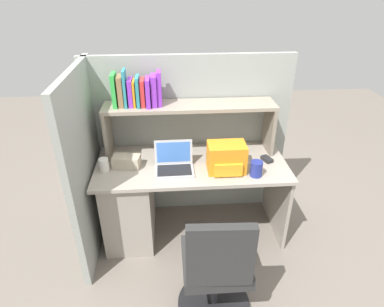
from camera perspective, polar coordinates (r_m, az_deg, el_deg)
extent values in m
plane|color=slate|center=(3.19, -0.07, -13.02)|extent=(8.00, 8.00, 0.00)
cube|color=#AAA093|center=(2.76, -0.08, -1.94)|extent=(1.60, 0.70, 0.03)
cube|color=#9D9388|center=(2.98, -10.78, -8.33)|extent=(0.40, 0.64, 0.70)
cube|color=#9D9388|center=(3.11, 14.53, -7.10)|extent=(0.03, 0.64, 0.70)
cube|color=#939991|center=(3.06, -0.59, 2.68)|extent=(1.84, 0.05, 1.55)
cube|color=#939991|center=(2.77, -17.86, -1.99)|extent=(0.05, 1.06, 1.55)
cube|color=gray|center=(2.87, -14.46, 3.49)|extent=(0.03, 0.28, 0.42)
cube|color=gray|center=(2.96, 13.33, 4.37)|extent=(0.03, 0.28, 0.42)
cube|color=gray|center=(2.74, -0.39, 8.31)|extent=(1.44, 0.28, 0.03)
cube|color=green|center=(2.73, -13.39, 10.73)|extent=(0.03, 0.16, 0.27)
cube|color=olive|center=(2.73, -12.34, 10.60)|extent=(0.04, 0.14, 0.25)
cube|color=teal|center=(2.71, -11.61, 11.10)|extent=(0.02, 0.14, 0.30)
cube|color=purple|center=(2.72, -10.67, 10.44)|extent=(0.03, 0.15, 0.22)
cube|color=orange|center=(2.72, -10.04, 10.33)|extent=(0.02, 0.14, 0.21)
cube|color=teal|center=(2.70, -9.41, 10.65)|extent=(0.03, 0.15, 0.24)
cube|color=red|center=(2.71, -8.60, 10.50)|extent=(0.04, 0.15, 0.22)
cube|color=purple|center=(2.69, -7.66, 10.59)|extent=(0.03, 0.18, 0.23)
cube|color=purple|center=(2.69, -6.64, 10.88)|extent=(0.04, 0.15, 0.25)
cube|color=purple|center=(2.70, -5.74, 11.26)|extent=(0.03, 0.14, 0.28)
cube|color=#B7BABF|center=(2.64, -3.10, -2.99)|extent=(0.31, 0.22, 0.02)
cube|color=black|center=(2.62, -3.09, -2.90)|extent=(0.28, 0.18, 0.00)
cube|color=#B7BABF|center=(2.68, -3.26, 0.32)|extent=(0.31, 0.05, 0.20)
cube|color=#3F72CC|center=(2.67, -3.25, 0.24)|extent=(0.27, 0.04, 0.17)
cube|color=orange|center=(2.62, 6.02, -0.66)|extent=(0.30, 0.20, 0.23)
cube|color=#FFA123|center=(2.55, 6.35, -2.85)|extent=(0.22, 0.04, 0.11)
cube|color=#262628|center=(2.85, 12.94, -0.97)|extent=(0.10, 0.12, 0.03)
cylinder|color=white|center=(2.72, -15.10, -1.90)|extent=(0.08, 0.08, 0.11)
cube|color=#BFB299|center=(2.73, -11.35, -1.36)|extent=(0.24, 0.15, 0.10)
cylinder|color=navy|center=(2.61, 11.16, -2.63)|extent=(0.10, 0.10, 0.12)
cylinder|color=black|center=(2.63, 3.77, -24.61)|extent=(0.52, 0.52, 0.04)
cylinder|color=#262628|center=(2.45, 3.95, -21.49)|extent=(0.05, 0.05, 0.41)
cube|color=#2D2D2D|center=(2.30, 4.13, -18.25)|extent=(0.44, 0.44, 0.08)
cube|color=#2D2D2D|center=(1.97, 4.97, -17.39)|extent=(0.40, 0.08, 0.44)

